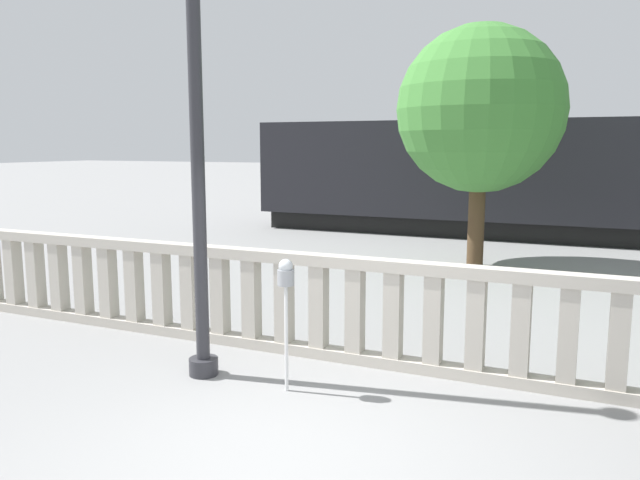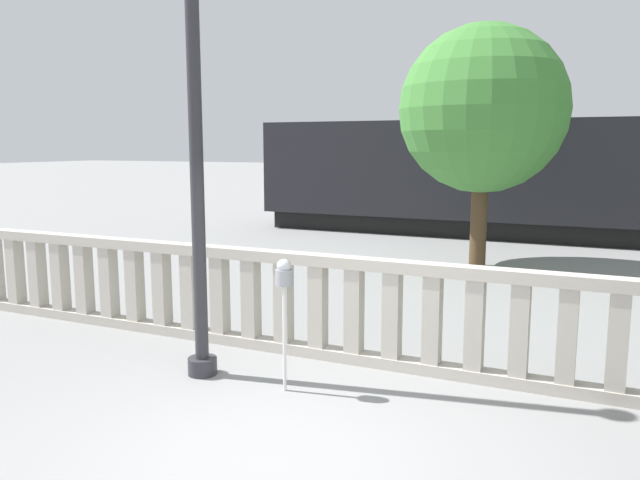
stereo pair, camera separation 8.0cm
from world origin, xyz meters
The scene contains 5 objects.
ground_plane centered at (0.00, 0.00, 0.00)m, with size 160.00×160.00×0.00m, color gray.
balustrade centered at (0.00, 2.52, 0.66)m, with size 16.69×0.24×1.33m.
lamppost centered at (-1.72, 1.40, 3.10)m, with size 0.34×0.34×6.08m.
parking_meter centered at (-0.60, 1.36, 1.20)m, with size 0.18×0.18×1.47m.
tree_left centered at (-0.02, 9.48, 3.42)m, with size 3.61×3.61×5.24m.
Camera 2 is at (2.46, -4.43, 2.67)m, focal length 35.00 mm.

